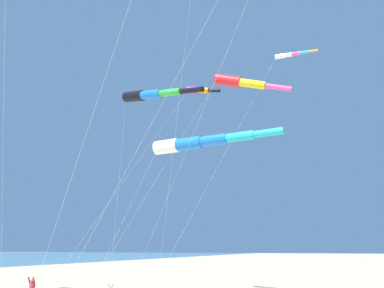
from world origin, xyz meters
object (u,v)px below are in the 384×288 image
at_px(kite_windsock_checkered_midright, 290,55).
at_px(kite_windsock_teal_far_right, 198,90).
at_px(kite_windsock_magenta_far_left, 197,143).
at_px(kite_windsock_red_high_left, 150,95).
at_px(kite_windsock_yellow_midlevel, 241,82).

bearing_deg(kite_windsock_checkered_midright, kite_windsock_teal_far_right, 171.35).
bearing_deg(kite_windsock_magenta_far_left, kite_windsock_red_high_left, 151.36).
height_order(kite_windsock_teal_far_right, kite_windsock_magenta_far_left, kite_windsock_teal_far_right).
xyz_separation_m(kite_windsock_magenta_far_left, kite_windsock_yellow_midlevel, (1.13, 6.65, 6.77)).
distance_m(kite_windsock_magenta_far_left, kite_windsock_red_high_left, 7.21).
height_order(kite_windsock_teal_far_right, kite_windsock_yellow_midlevel, kite_windsock_teal_far_right).
relative_size(kite_windsock_magenta_far_left, kite_windsock_yellow_midlevel, 0.70).
height_order(kite_windsock_checkered_midright, kite_windsock_yellow_midlevel, kite_windsock_checkered_midright).
bearing_deg(kite_windsock_red_high_left, kite_windsock_checkered_midright, 28.12).
xyz_separation_m(kite_windsock_checkered_midright, kite_windsock_magenta_far_left, (-4.95, -7.64, -8.88)).
xyz_separation_m(kite_windsock_red_high_left, kite_windsock_yellow_midlevel, (5.75, 4.12, 1.84)).
bearing_deg(kite_windsock_red_high_left, kite_windsock_yellow_midlevel, 35.64).
bearing_deg(kite_windsock_magenta_far_left, kite_windsock_yellow_midlevel, 80.35).
xyz_separation_m(kite_windsock_teal_far_right, kite_windsock_checkered_midright, (8.28, -1.26, 0.95)).
height_order(kite_windsock_teal_far_right, kite_windsock_red_high_left, kite_windsock_teal_far_right).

